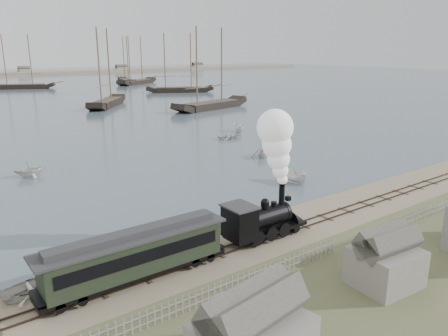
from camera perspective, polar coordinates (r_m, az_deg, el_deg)
ground at (r=36.86m, az=2.47°, el=-8.34°), size 600.00×600.00×0.00m
rail_track at (r=35.46m, az=4.54°, el=-9.31°), size 120.00×1.80×0.16m
picket_fence_west at (r=28.40m, az=1.15°, el=-16.07°), size 19.00×0.10×1.20m
picket_fence_east at (r=41.42m, az=23.02°, el=-6.88°), size 15.00×0.10×1.20m
shed_mid at (r=31.08m, az=20.08°, el=-14.11°), size 4.00×3.50×3.60m
locomotive at (r=34.86m, az=6.69°, el=-1.81°), size 7.98×2.98×9.95m
passenger_coach at (r=29.36m, az=-11.46°, el=-10.87°), size 12.84×2.48×3.12m
beached_dinghy at (r=30.69m, az=-23.49°, el=-14.00°), size 3.13×4.18×0.83m
rowboat_1 at (r=56.64m, az=-24.03°, el=-0.14°), size 3.07×3.54×1.83m
rowboat_2 at (r=50.20m, az=8.83°, el=-0.99°), size 4.16×1.92×1.55m
rowboat_3 at (r=73.97m, az=0.75°, el=4.17°), size 3.73×4.55×0.82m
rowboat_4 at (r=61.29m, az=4.96°, el=2.22°), size 4.38×4.41×1.76m
rowboat_5 at (r=80.35m, az=1.86°, el=5.28°), size 3.92×2.63×1.42m
schooner_3 at (r=119.56m, az=-15.32°, el=12.55°), size 17.33×19.70×20.00m
schooner_4 at (r=110.95m, az=-1.73°, el=12.89°), size 24.71×11.09×20.00m
schooner_5 at (r=154.67m, az=-5.88°, el=13.51°), size 23.20×15.18×20.00m
schooner_8 at (r=183.77m, az=-25.24°, el=12.45°), size 23.67×14.88×20.00m
schooner_9 at (r=193.74m, az=-11.42°, el=13.65°), size 23.31×17.06×20.00m
schooner_10 at (r=199.25m, az=-12.74°, el=13.62°), size 9.72×21.92×20.00m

